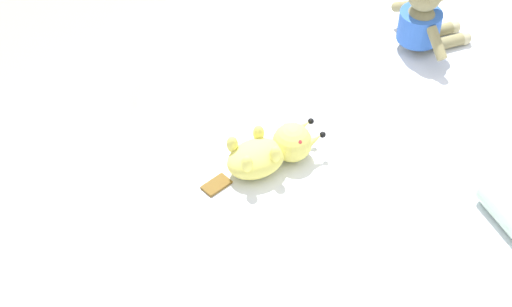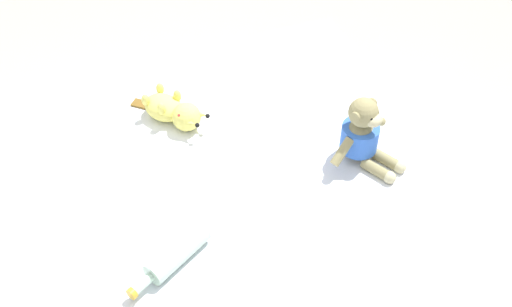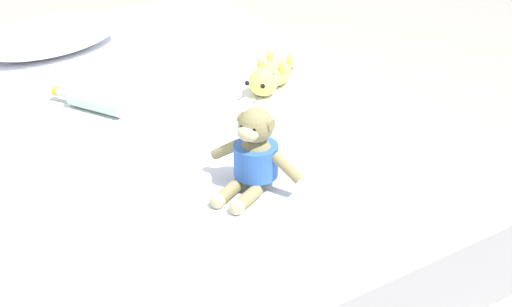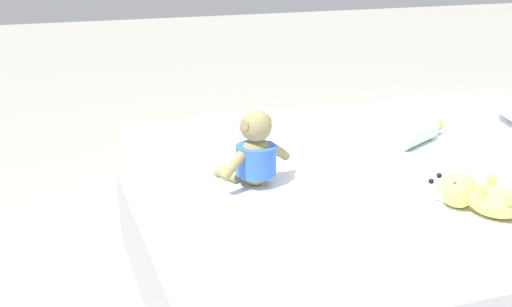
# 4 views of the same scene
# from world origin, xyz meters

# --- Properties ---
(bed) EXTENTS (1.60, 1.90, 0.52)m
(bed) POSITION_xyz_m (0.00, 0.00, 0.25)
(bed) COLOR #B2B2B7
(bed) RESTS_ON ground_plane
(plush_monkey) EXTENTS (0.25, 0.27, 0.24)m
(plush_monkey) POSITION_xyz_m (-0.00, -0.63, 0.61)
(plush_monkey) COLOR #8E8456
(plush_monkey) RESTS_ON bed
(plush_yellow_creature) EXTENTS (0.30, 0.23, 0.10)m
(plush_yellow_creature) POSITION_xyz_m (0.40, -0.12, 0.56)
(plush_yellow_creature) COLOR #EAE066
(plush_yellow_creature) RESTS_ON bed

